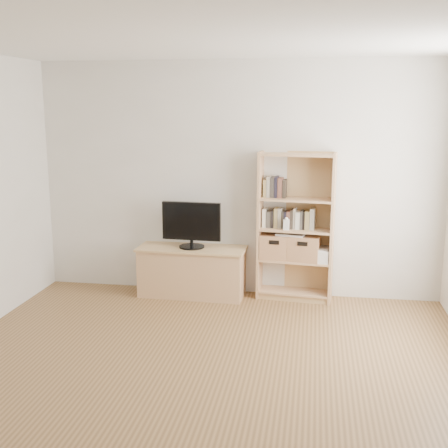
% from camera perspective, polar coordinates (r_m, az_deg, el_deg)
% --- Properties ---
extents(floor, '(4.50, 5.00, 0.01)m').
position_cam_1_polar(floor, '(4.31, -3.49, -17.44)').
color(floor, brown).
rests_on(floor, ground).
extents(back_wall, '(4.50, 0.02, 2.60)m').
position_cam_1_polar(back_wall, '(6.27, 1.38, 4.51)').
color(back_wall, beige).
rests_on(back_wall, floor).
extents(ceiling, '(4.50, 5.00, 0.01)m').
position_cam_1_polar(ceiling, '(3.78, -4.02, 19.32)').
color(ceiling, white).
rests_on(ceiling, back_wall).
extents(tv_stand, '(1.18, 0.47, 0.53)m').
position_cam_1_polar(tv_stand, '(6.36, -3.27, -4.93)').
color(tv_stand, '#AC7E58').
rests_on(tv_stand, floor).
extents(bookshelf, '(0.84, 0.37, 1.63)m').
position_cam_1_polar(bookshelf, '(6.15, 7.30, -0.31)').
color(bookshelf, '#AC7E58').
rests_on(bookshelf, floor).
extents(television, '(0.66, 0.08, 0.52)m').
position_cam_1_polar(television, '(6.22, -3.33, -0.09)').
color(television, black).
rests_on(television, tv_stand).
extents(books_row_mid, '(0.87, 0.28, 0.23)m').
position_cam_1_polar(books_row_mid, '(6.15, 7.35, 0.61)').
color(books_row_mid, silver).
rests_on(books_row_mid, bookshelf).
extents(books_row_upper, '(0.37, 0.17, 0.19)m').
position_cam_1_polar(books_row_upper, '(6.12, 5.74, 3.57)').
color(books_row_upper, silver).
rests_on(books_row_upper, bookshelf).
extents(baby_monitor, '(0.06, 0.05, 0.12)m').
position_cam_1_polar(baby_monitor, '(6.07, 6.35, -0.08)').
color(baby_monitor, white).
rests_on(baby_monitor, bookshelf).
extents(basket_left, '(0.34, 0.29, 0.27)m').
position_cam_1_polar(basket_left, '(6.23, 5.26, -2.25)').
color(basket_left, '#9F7148').
rests_on(basket_left, bookshelf).
extents(basket_right, '(0.37, 0.32, 0.27)m').
position_cam_1_polar(basket_right, '(6.19, 8.15, -2.41)').
color(basket_right, '#9F7148').
rests_on(basket_right, bookshelf).
extents(laptop, '(0.34, 0.27, 0.02)m').
position_cam_1_polar(laptop, '(6.17, 6.83, -1.03)').
color(laptop, silver).
rests_on(laptop, basket_left).
extents(magazine_stack, '(0.21, 0.28, 0.12)m').
position_cam_1_polar(magazine_stack, '(6.19, 9.80, -3.18)').
color(magazine_stack, beige).
rests_on(magazine_stack, bookshelf).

